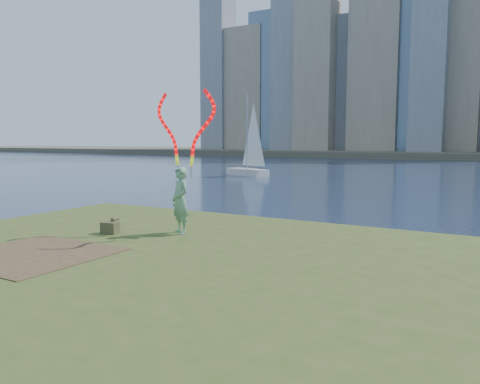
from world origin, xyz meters
The scene contains 7 objects.
ground centered at (0.00, 0.00, 0.00)m, with size 320.00×320.00×0.00m, color #17233A.
grassy_knoll centered at (0.00, -2.30, 0.34)m, with size 20.00×18.00×0.80m.
dirt_patch centered at (-2.20, -3.20, 0.81)m, with size 3.20×3.00×0.02m, color #47331E.
far_shore centered at (0.00, 95.00, 0.60)m, with size 320.00×40.00×1.20m, color #4B4637.
woman_with_ribbons centered at (-0.74, 0.41, 2.19)m, with size 1.96×0.89×4.19m.
canvas_bag centered at (-2.45, -0.57, 0.98)m, with size 0.49×0.55×0.43m.
sailboat centered at (-14.54, 29.27, 1.34)m, with size 5.06×3.39×7.80m.
Camera 1 is at (7.01, -9.81, 3.36)m, focal length 35.00 mm.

